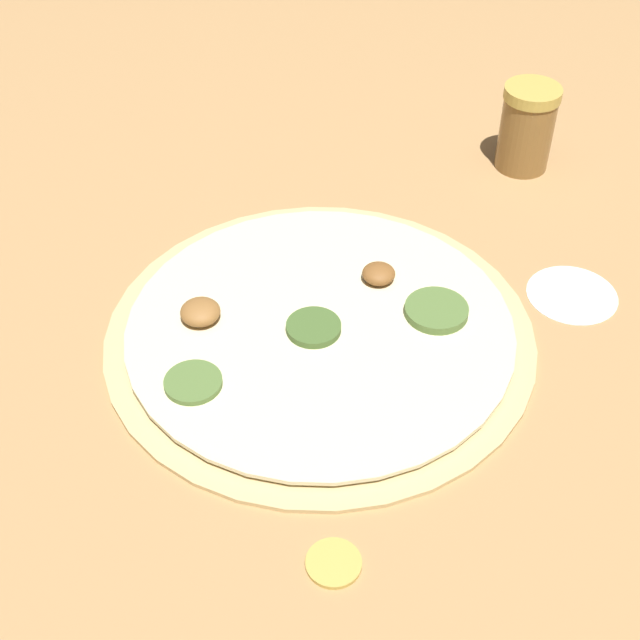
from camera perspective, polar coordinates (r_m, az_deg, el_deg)
The scene contains 5 objects.
ground_plane at distance 0.77m, azimuth 0.00°, elevation -1.01°, with size 3.00×3.00×0.00m, color tan.
pizza at distance 0.76m, azimuth -0.01°, elevation -0.64°, with size 0.37×0.37×0.03m.
spice_jar at distance 0.98m, azimuth 13.10°, elevation 11.92°, with size 0.06×0.06×0.09m.
loose_cap at distance 0.62m, azimuth 0.88°, elevation -15.20°, with size 0.04×0.04×0.01m.
flour_patch at distance 0.84m, azimuth 15.83°, elevation 1.58°, with size 0.08×0.08×0.00m.
Camera 1 is at (0.37, -0.42, 0.53)m, focal length 50.00 mm.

